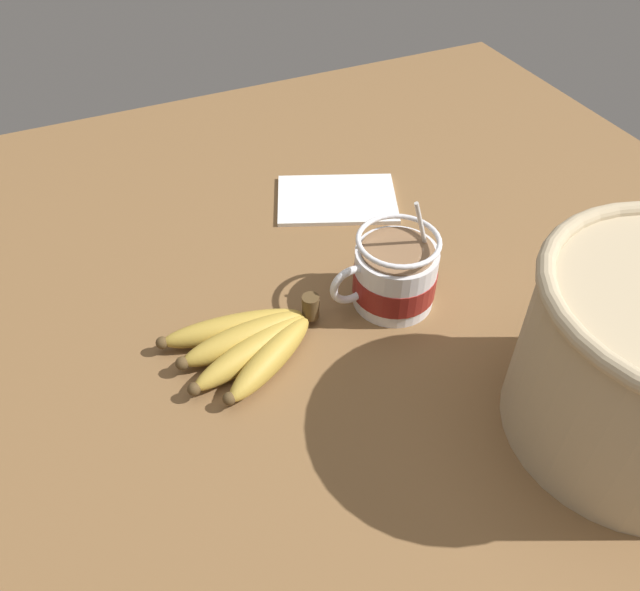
% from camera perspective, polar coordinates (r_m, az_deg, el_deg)
% --- Properties ---
extents(table, '(1.31, 1.31, 0.03)m').
position_cam_1_polar(table, '(0.71, 1.13, -5.41)').
color(table, brown).
rests_on(table, ground).
extents(coffee_mug, '(0.14, 0.10, 0.14)m').
position_cam_1_polar(coffee_mug, '(0.73, 6.79, 1.86)').
color(coffee_mug, silver).
rests_on(coffee_mug, table).
extents(banana_bunch, '(0.18, 0.13, 0.04)m').
position_cam_1_polar(banana_bunch, '(0.69, -6.48, -4.26)').
color(banana_bunch, '#4C381E').
rests_on(banana_bunch, table).
extents(napkin, '(0.20, 0.17, 0.01)m').
position_cam_1_polar(napkin, '(0.91, 1.55, 8.80)').
color(napkin, white).
rests_on(napkin, table).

